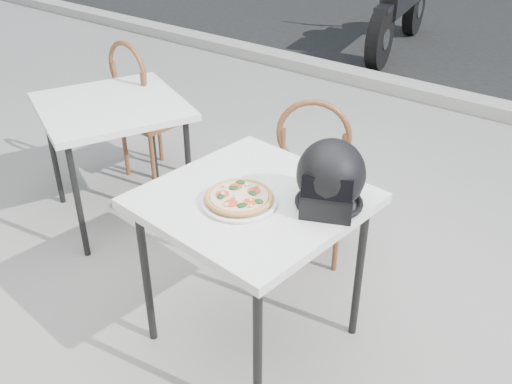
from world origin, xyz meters
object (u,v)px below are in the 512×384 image
Objects in this scene: plate at (239,201)px; helmet at (330,179)px; pizza at (239,197)px; cafe_table_main at (253,211)px; motorcycle at (400,9)px; cafe_chair_main at (314,172)px; cafe_table_side at (112,114)px; cafe_chair_side at (143,104)px.

helmet is at bearing 34.30° from plate.
plate is 0.39m from helmet.
helmet is at bearing 34.29° from pizza.
pizza reaches higher than cafe_table_main.
cafe_table_main is 0.42× the size of motorcycle.
helmet is 5.04m from motorcycle.
helmet is (0.31, 0.21, 0.10)m from pizza.
helmet is (0.31, 0.21, 0.12)m from plate.
motorcycle is (-1.53, 4.80, -0.25)m from cafe_table_main.
pizza is 0.95× the size of helmet.
cafe_table_side is (-1.24, -0.33, 0.13)m from cafe_chair_main.
helmet is 2.02m from cafe_chair_side.
cafe_chair_main is at bearing 15.13° from cafe_table_side.
plate is (-0.01, -0.08, 0.08)m from cafe_table_main.
cafe_chair_side is 4.00m from motorcycle.
pizza is 0.17× the size of motorcycle.
motorcycle is at bearing 107.26° from plate.
motorcycle is (-1.52, 4.88, -0.36)m from pizza.
helmet reaches higher than plate.
pizza is 1.43m from cafe_table_side.
cafe_table_side is 1.05× the size of cafe_chair_side.
cafe_table_side is at bearing 121.52° from cafe_chair_side.
helmet is at bearing 165.43° from cafe_chair_side.
plate is 0.40× the size of cafe_chair_side.
plate is 1.13× the size of pizza.
cafe_table_main is 0.90× the size of cafe_chair_main.
motorcycle is (0.05, 4.00, -0.09)m from cafe_chair_side.
cafe_table_side is at bearing -98.32° from motorcycle.
cafe_chair_side reaches higher than cafe_table_side.
plate is at bearing -83.23° from motorcycle.
pizza is 0.83m from cafe_chair_main.
helmet reaches higher than pizza.
pizza is 0.38m from helmet.
pizza is 0.35× the size of cafe_chair_side.
cafe_table_side is (-1.35, 0.45, -0.13)m from pizza.
cafe_chair_main reaches higher than pizza.
cafe_chair_side is (-1.45, 0.10, 0.00)m from cafe_chair_main.
cafe_chair_side is (-1.87, 0.67, -0.36)m from helmet.
motorcycle is (-1.40, 4.10, -0.09)m from cafe_chair_main.
cafe_table_side is at bearing 164.96° from cafe_table_main.
motorcycle reaches higher than cafe_table_side.
helmet is 0.37× the size of cafe_chair_side.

